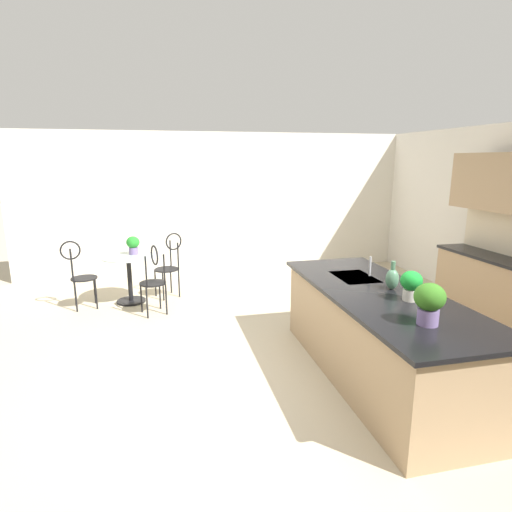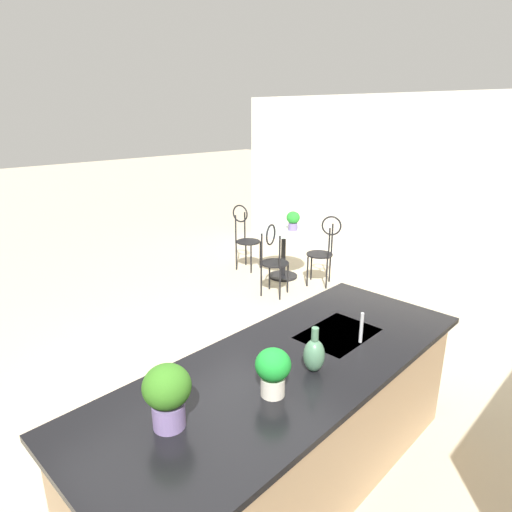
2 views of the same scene
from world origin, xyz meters
name	(u,v)px [view 2 (image 2 of 2)]	position (x,y,z in m)	size (l,w,h in m)	color
ground_plane	(233,406)	(0.00, 0.00, 0.00)	(40.00, 40.00, 0.00)	beige
wall_left_window	(448,191)	(-4.26, 0.00, 1.35)	(0.12, 7.80, 2.70)	silver
kitchen_island	(287,424)	(0.30, 0.85, 0.46)	(2.80, 1.06, 0.92)	tan
bistro_table	(283,249)	(-2.69, -1.73, 0.45)	(0.80, 0.80, 0.74)	black
chair_near_window	(245,234)	(-2.56, -2.43, 0.57)	(0.45, 0.51, 1.04)	black
chair_by_island	(273,256)	(-2.03, -1.36, 0.57)	(0.52, 0.48, 1.04)	black
chair_toward_desk	(324,247)	(-2.85, -1.11, 0.57)	(0.51, 0.52, 1.04)	black
sink_faucet	(361,328)	(-0.25, 1.03, 1.03)	(0.02, 0.02, 0.22)	#B2B5BA
potted_plant_on_table	(293,219)	(-2.80, -1.66, 0.90)	(0.20, 0.20, 0.28)	#7A669E
potted_plant_counter_near	(273,369)	(0.60, 0.99, 1.08)	(0.20, 0.20, 0.28)	beige
potted_plant_counter_far	(167,393)	(1.15, 0.79, 1.11)	(0.24, 0.24, 0.34)	#7A669E
vase_on_counter	(314,354)	(0.25, 1.01, 1.03)	(0.13, 0.13, 0.29)	#4C7A5B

